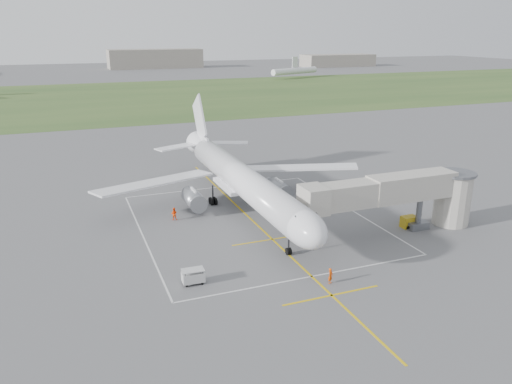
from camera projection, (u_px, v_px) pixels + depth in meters
name	position (u px, v px, depth m)	size (l,w,h in m)	color
ground	(243.00, 212.00, 67.37)	(700.00, 700.00, 0.00)	#58585B
grass_strip	(122.00, 98.00, 182.58)	(700.00, 120.00, 0.02)	#335324
apron_markings	(259.00, 227.00, 62.21)	(28.20, 60.00, 0.01)	#DFB40D
airliner	(241.00, 179.00, 66.68)	(38.93, 46.75, 13.52)	white
jet_bridge	(405.00, 194.00, 59.38)	(23.40, 5.00, 7.20)	#9F9A90
gpu_unit	(409.00, 222.00, 61.91)	(1.92, 1.36, 1.43)	#AD8D15
baggage_cart	(193.00, 276.00, 48.04)	(2.17, 1.35, 1.48)	silver
ramp_worker_nose	(330.00, 276.00, 48.07)	(0.58, 0.38, 1.59)	#E24807
ramp_worker_wing	(174.00, 214.00, 64.31)	(0.81, 0.63, 1.66)	#FF4408
distant_hangars	(65.00, 63.00, 295.22)	(345.00, 49.00, 12.00)	gray
distant_aircraft	(147.00, 78.00, 220.82)	(183.00, 46.66, 8.85)	white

